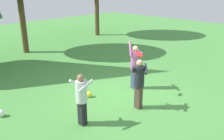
% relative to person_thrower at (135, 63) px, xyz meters
% --- Properties ---
extents(ground_plane, '(40.00, 40.00, 0.00)m').
position_rel_person_thrower_xyz_m(ground_plane, '(-0.73, -0.07, -1.06)').
color(ground_plane, '#4C9342').
extents(person_thrower, '(0.69, 0.69, 1.95)m').
position_rel_person_thrower_xyz_m(person_thrower, '(0.00, 0.00, 0.00)').
color(person_thrower, '#38476B').
rests_on(person_thrower, ground_plane).
extents(person_catcher, '(0.74, 0.73, 1.72)m').
position_rel_person_thrower_xyz_m(person_catcher, '(-1.18, -1.14, -0.04)').
color(person_catcher, '#4C382D').
rests_on(person_catcher, ground_plane).
extents(person_bystander, '(0.55, 0.49, 1.61)m').
position_rel_person_thrower_xyz_m(person_bystander, '(-3.16, -0.58, -0.11)').
color(person_bystander, black).
rests_on(person_bystander, ground_plane).
extents(frisbee, '(0.27, 0.25, 0.15)m').
position_rel_person_thrower_xyz_m(frisbee, '(-0.42, -0.52, 0.55)').
color(frisbee, red).
extents(ball_white, '(0.23, 0.23, 0.23)m').
position_rel_person_thrower_xyz_m(ball_white, '(-4.69, 1.63, -0.95)').
color(ball_white, white).
rests_on(ball_white, ground_plane).
extents(ball_yellow, '(0.22, 0.22, 0.22)m').
position_rel_person_thrower_xyz_m(ball_yellow, '(-1.82, 0.69, -0.95)').
color(ball_yellow, yellow).
rests_on(ball_yellow, ground_plane).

